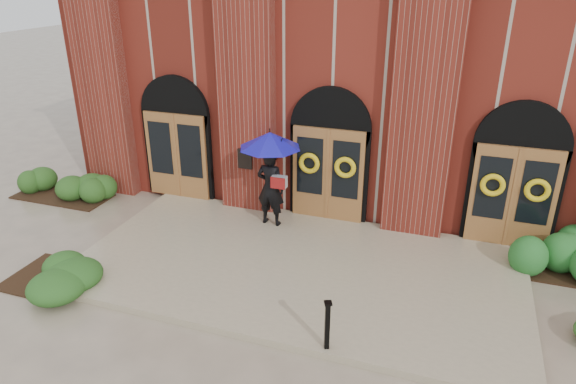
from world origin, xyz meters
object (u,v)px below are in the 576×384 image
at_px(hedge_wall_left, 61,187).
at_px(man_with_umbrella, 270,161).
at_px(hedge_wall_right, 540,249).
at_px(metal_post, 327,324).

bearing_deg(hedge_wall_left, man_with_umbrella, 1.50).
bearing_deg(hedge_wall_left, hedge_wall_right, 2.02).
bearing_deg(metal_post, hedge_wall_left, 156.51).
xyz_separation_m(man_with_umbrella, hedge_wall_right, (6.53, 0.29, -1.47)).
relative_size(man_with_umbrella, hedge_wall_right, 0.74).
height_order(man_with_umbrella, metal_post, man_with_umbrella).
height_order(man_with_umbrella, hedge_wall_right, man_with_umbrella).
relative_size(man_with_umbrella, metal_post, 2.56).
distance_m(metal_post, hedge_wall_right, 5.96).
xyz_separation_m(man_with_umbrella, metal_post, (2.67, -4.25, -1.24)).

